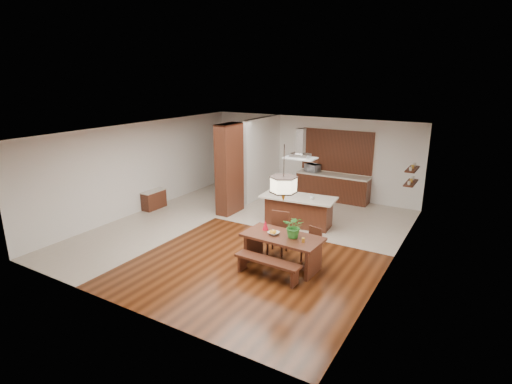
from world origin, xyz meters
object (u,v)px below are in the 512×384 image
Objects in this scene: pendant_lantern at (284,174)px; range_hood at (301,144)px; foliage_plant at (294,227)px; kitchen_island at (298,210)px; microwave at (312,168)px; hallway_console at (154,200)px; dining_table at (282,244)px; dining_bench at (267,268)px; fruit_bowl at (274,233)px; dining_chair_right at (311,246)px; dining_chair_left at (277,234)px; island_cup at (312,198)px.

pendant_lantern and range_hood have the same top height.
foliage_plant is 0.24× the size of kitchen_island.
microwave is at bearing 106.33° from pendant_lantern.
hallway_console is 5.71m from microwave.
foliage_plant is at bearing -67.51° from range_hood.
foliage_plant is 5.84m from microwave.
range_hood is at bearing 106.98° from dining_table.
dining_bench is 1.72× the size of range_hood.
dining_table is 3.36m from range_hood.
foliage_plant is (5.91, -1.53, 0.72)m from hallway_console.
fruit_bowl reaches higher than dining_bench.
dining_table is 1.68m from pendant_lantern.
dining_table is (5.63, -1.57, 0.25)m from hallway_console.
dining_table is 1.21× the size of dining_bench.
pendant_lantern reaches higher than dining_table.
dining_chair_left is at bearing -168.10° from dining_chair_right.
dining_bench is at bearing -82.22° from kitchen_island.
dining_chair_left is (5.20, -0.98, 0.21)m from hallway_console.
dining_chair_left is 2.05m from island_cup.
dining_chair_right is (0.92, -0.04, -0.10)m from dining_chair_left.
hallway_console is 0.39× the size of kitchen_island.
hallway_console is at bearing 165.51° from foliage_plant.
dining_chair_right reaches higher than fruit_bowl.
dining_bench is at bearing -76.73° from range_hood.
dining_bench is 1.33m from dining_chair_right.
dining_chair_right is at bearing -58.46° from range_hood.
fruit_bowl is at bearing -58.17° from microwave.
dining_chair_left is at bearing 126.98° from pendant_lantern.
range_hood reaches higher than dining_table.
kitchen_island is at bearing 107.00° from dining_table.
fruit_bowl reaches higher than dining_table.
microwave is at bearing 104.16° from fruit_bowl.
dining_chair_right is 3.31× the size of fruit_bowl.
dining_table is at bearing -61.34° from dining_chair_left.
range_hood is (-0.59, 2.68, 1.67)m from fruit_bowl.
dining_chair_right is at bearing 48.41° from pendant_lantern.
pendant_lantern is 2.91m from island_cup.
hallway_console is at bearing 164.47° from dining_table.
microwave is at bearing 106.33° from dining_table.
dining_chair_right is 0.65× the size of pendant_lantern.
dining_chair_right is 0.94× the size of range_hood.
fruit_bowl is 5.78m from microwave.
hallway_console is 5.85m from dining_table.
microwave is (-1.90, 5.52, 0.06)m from foliage_plant.
hallway_console is at bearing -169.05° from island_cup.
foliage_plant is 1.03× the size of microwave.
hallway_console is at bearing 164.47° from pendant_lantern.
dining_table is 5.82m from microwave.
foliage_plant is at bearing 8.39° from fruit_bowl.
microwave is at bearing 95.13° from dining_chair_left.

